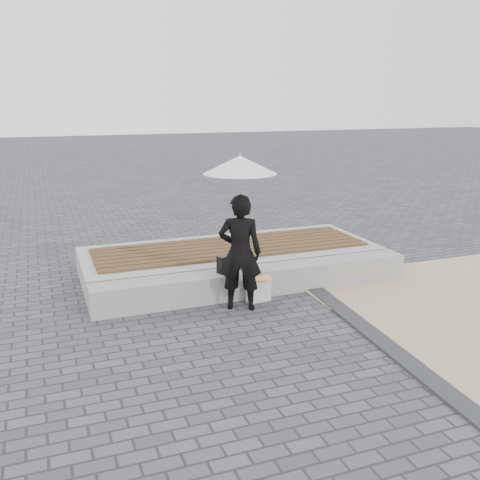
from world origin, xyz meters
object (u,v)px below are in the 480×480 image
(parasol, at_px, (240,165))
(handbag, at_px, (229,263))
(canvas_tote, at_px, (259,289))
(seating_ledge, at_px, (258,280))
(woman, at_px, (240,253))

(parasol, height_order, handbag, parasol)
(parasol, height_order, canvas_tote, parasol)
(seating_ledge, relative_size, handbag, 13.59)
(woman, relative_size, handbag, 4.46)
(woman, distance_m, parasol, 1.21)
(seating_ledge, distance_m, parasol, 1.95)
(seating_ledge, bearing_deg, woman, -134.46)
(handbag, relative_size, canvas_tote, 1.01)
(parasol, distance_m, canvas_tote, 1.89)
(seating_ledge, xyz_separation_m, woman, (-0.47, -0.48, 0.62))
(parasol, bearing_deg, woman, 0.00)
(woman, xyz_separation_m, canvas_tote, (0.35, 0.16, -0.64))
(seating_ledge, height_order, woman, woman)
(woman, relative_size, canvas_tote, 4.51)
(handbag, bearing_deg, seating_ledge, -21.67)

